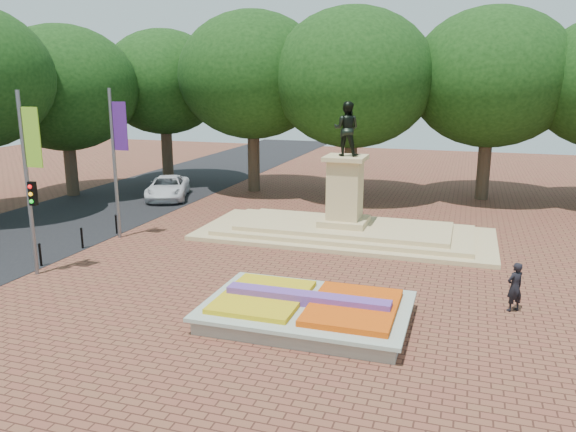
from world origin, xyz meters
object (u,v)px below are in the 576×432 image
at_px(flower_bed, 308,310).
at_px(monument, 344,218).
at_px(van, 168,188).
at_px(pedestrian, 515,287).

relative_size(flower_bed, monument, 0.45).
distance_m(flower_bed, van, 20.49).
bearing_deg(monument, van, 157.11).
xyz_separation_m(flower_bed, monument, (-1.03, 10.00, 0.50)).
bearing_deg(flower_bed, van, 131.63).
relative_size(monument, pedestrian, 8.47).
relative_size(monument, van, 2.74).
bearing_deg(pedestrian, van, -71.64).
xyz_separation_m(monument, van, (-12.58, 5.31, -0.17)).
relative_size(van, pedestrian, 3.09).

